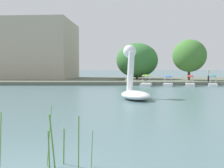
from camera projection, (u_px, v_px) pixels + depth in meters
shore_bank_far at (101, 80)px, 44.49m from camera, size 151.89×19.17×0.46m
swan_boat at (135, 83)px, 19.76m from camera, size 2.75×3.95×4.10m
pedal_boat_lime at (147, 83)px, 33.35m from camera, size 1.81×2.56×1.47m
pedal_boat_blue at (169, 83)px, 33.24m from camera, size 1.58×2.01×1.33m
pedal_boat_red at (191, 83)px, 33.13m from camera, size 1.62×2.24×1.38m
pedal_boat_teal at (214, 83)px, 33.18m from camera, size 1.59×2.21×1.42m
tree_broadleaf_left at (191, 56)px, 39.53m from camera, size 6.79×6.81×6.07m
tree_willow_near_path at (138, 60)px, 43.97m from camera, size 9.49×9.42×5.95m
person_on_path at (210, 75)px, 35.89m from camera, size 0.26×0.24×1.61m
bicycle_parked at (143, 78)px, 37.84m from camera, size 1.78×0.27×0.72m
apartment_block at (16, 50)px, 47.24m from camera, size 21.66×13.67×9.88m
reed_clump_foreground at (39, 147)px, 5.83m from camera, size 3.16×1.28×1.43m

